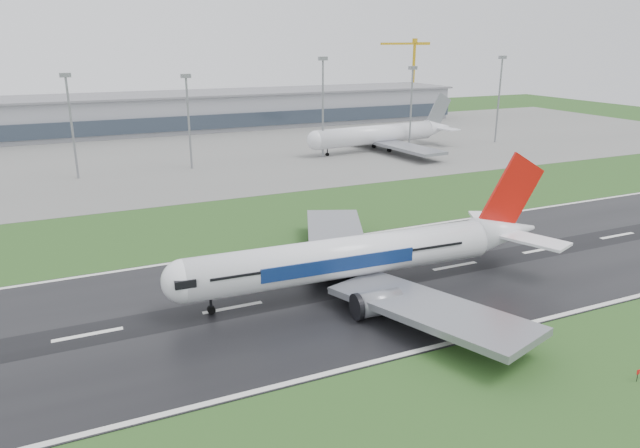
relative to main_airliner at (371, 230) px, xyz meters
name	(u,v)px	position (x,y,z in m)	size (l,w,h in m)	color
ground	(455,267)	(17.85, 1.61, -9.58)	(520.00, 520.00, 0.00)	#22481A
runway	(455,266)	(17.85, 1.61, -9.53)	(400.00, 45.00, 0.10)	black
apron	(243,149)	(17.85, 126.61, -9.54)	(400.00, 130.00, 0.08)	slate
terminal	(203,111)	(17.85, 186.61, -2.08)	(240.00, 36.00, 15.00)	gray
main_airliner	(371,230)	(0.00, 0.00, 0.00)	(64.24, 61.18, 18.97)	white
parked_airliner	(381,124)	(62.62, 105.01, -0.25)	(63.16, 58.80, 18.51)	silver
tower_crane	(413,75)	(138.56, 201.61, 10.05)	(39.35, 2.15, 39.27)	#C39412
floodmast_1	(72,129)	(-38.74, 101.61, 4.49)	(0.64, 0.64, 28.14)	gray
floodmast_2	(189,124)	(-6.15, 101.61, 4.00)	(0.64, 0.64, 27.17)	gray
floodmast_3	(323,110)	(38.27, 101.61, 6.21)	(0.64, 0.64, 31.59)	gray
floodmast_4	(411,110)	(72.67, 101.61, 4.45)	(0.64, 0.64, 28.07)	gray
floodmast_5	(499,101)	(111.94, 101.61, 6.00)	(0.64, 0.64, 31.18)	gray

